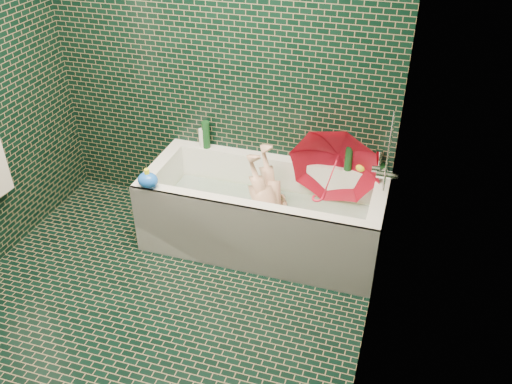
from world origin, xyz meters
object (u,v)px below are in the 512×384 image
(umbrella, at_px, (331,176))
(bathtub, at_px, (263,220))
(bath_toy, at_px, (148,180))
(child, at_px, (271,212))
(rubber_duck, at_px, (362,167))

(umbrella, bearing_deg, bathtub, -163.60)
(bathtub, height_order, bath_toy, bath_toy)
(bathtub, height_order, umbrella, umbrella)
(child, bearing_deg, bathtub, -93.71)
(bathtub, relative_size, rubber_duck, 15.20)
(child, height_order, umbrella, umbrella)
(child, distance_m, rubber_duck, 0.73)
(bath_toy, bearing_deg, child, 37.33)
(child, relative_size, umbrella, 1.54)
(bathtub, bearing_deg, child, -20.94)
(bathtub, bearing_deg, rubber_duck, 26.54)
(child, xyz_separation_m, bath_toy, (-0.79, -0.30, 0.30))
(bathtub, distance_m, bath_toy, 0.88)
(bathtub, relative_size, bath_toy, 10.04)
(rubber_duck, height_order, bath_toy, bath_toy)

